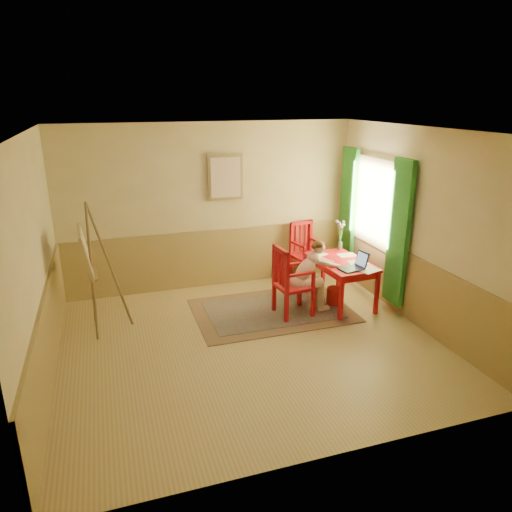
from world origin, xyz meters
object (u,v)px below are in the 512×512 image
object	(u,v)px
chair_back	(306,252)
easel	(89,257)
table	(341,266)
chair_left	(290,282)
laptop	(355,266)
figure	(309,274)

from	to	relation	value
chair_back	easel	world-z (taller)	easel
table	chair_back	distance (m)	1.14
chair_left	table	bearing A→B (deg)	10.05
chair_left	easel	distance (m)	2.89
chair_left	chair_back	xyz separation A→B (m)	(0.82, 1.30, -0.02)
table	laptop	bearing A→B (deg)	-86.75
chair_back	table	bearing A→B (deg)	-84.62
chair_left	easel	size ratio (longest dim) A/B	0.58
table	figure	world-z (taller)	figure
table	figure	distance (m)	0.62
easel	chair_left	bearing A→B (deg)	-8.08
figure	easel	distance (m)	3.19
figure	laptop	world-z (taller)	figure
figure	easel	size ratio (longest dim) A/B	0.61
chair_back	easel	bearing A→B (deg)	-166.06
laptop	chair_back	bearing A→B (deg)	94.85
figure	easel	world-z (taller)	easel
figure	laptop	distance (m)	0.69
table	easel	size ratio (longest dim) A/B	0.66
table	figure	size ratio (longest dim) A/B	1.09
laptop	chair_left	bearing A→B (deg)	167.29
chair_left	chair_back	distance (m)	1.53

